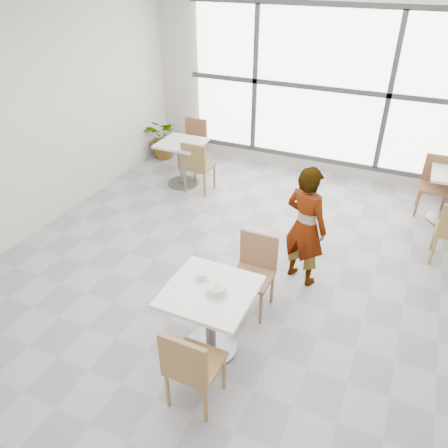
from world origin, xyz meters
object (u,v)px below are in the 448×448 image
at_px(main_table, 210,309).
at_px(chair_near, 190,365).
at_px(oatmeal_bowl, 217,290).
at_px(person, 305,226).
at_px(bg_chair_left_near, 197,164).
at_px(plant_left, 164,138).
at_px(bg_chair_left_far, 194,140).
at_px(chair_far, 255,267).
at_px(bg_chair_right_far, 436,181).
at_px(bg_table_left, 182,157).
at_px(coffee_cup, 201,277).

relative_size(main_table, chair_near, 0.92).
bearing_deg(oatmeal_bowl, person, 73.95).
bearing_deg(chair_near, main_table, -78.42).
relative_size(person, bg_chair_left_near, 1.69).
relative_size(person, plant_left, 1.90).
height_order(oatmeal_bowl, bg_chair_left_far, bg_chair_left_far).
bearing_deg(chair_far, bg_chair_right_far, 60.86).
height_order(bg_chair_left_near, bg_chair_right_far, same).
bearing_deg(bg_chair_right_far, main_table, -115.67).
bearing_deg(person, main_table, 92.45).
bearing_deg(main_table, oatmeal_bowl, -12.43).
height_order(main_table, oatmeal_bowl, oatmeal_bowl).
height_order(bg_chair_left_far, bg_chair_right_far, same).
relative_size(bg_chair_right_far, plant_left, 1.13).
xyz_separation_m(main_table, bg_table_left, (-2.03, 3.09, -0.04)).
height_order(person, plant_left, person).
relative_size(main_table, oatmeal_bowl, 3.81).
relative_size(coffee_cup, person, 0.11).
xyz_separation_m(person, bg_chair_left_near, (-2.15, 1.47, -0.23)).
bearing_deg(bg_chair_left_far, bg_chair_left_near, -59.41).
xyz_separation_m(coffee_cup, plant_left, (-2.74, 3.84, -0.39)).
height_order(chair_near, chair_far, same).
height_order(chair_far, person, person).
bearing_deg(bg_chair_right_far, bg_chair_left_near, -165.48).
bearing_deg(main_table, bg_chair_left_far, 119.87).
height_order(oatmeal_bowl, plant_left, oatmeal_bowl).
distance_m(bg_table_left, bg_chair_right_far, 3.93).
relative_size(person, bg_table_left, 1.96).
height_order(main_table, bg_table_left, same).
bearing_deg(oatmeal_bowl, chair_near, -85.05).
height_order(chair_far, bg_table_left, chair_far).
distance_m(bg_table_left, plant_left, 1.21).
relative_size(oatmeal_bowl, coffee_cup, 1.32).
height_order(main_table, coffee_cup, coffee_cup).
xyz_separation_m(oatmeal_bowl, bg_chair_right_far, (1.76, 3.84, -0.29)).
xyz_separation_m(main_table, bg_chair_left_near, (-1.66, 2.91, -0.02)).
bearing_deg(main_table, bg_chair_right_far, 64.33).
xyz_separation_m(chair_far, oatmeal_bowl, (-0.07, -0.80, 0.29)).
relative_size(chair_near, bg_chair_right_far, 1.00).
bearing_deg(chair_near, oatmeal_bowl, -85.05).
bearing_deg(bg_chair_left_near, plant_left, -39.90).
distance_m(bg_chair_right_far, plant_left, 4.72).
height_order(oatmeal_bowl, bg_chair_right_far, bg_chair_right_far).
xyz_separation_m(coffee_cup, bg_chair_left_near, (-1.52, 2.81, -0.28)).
bearing_deg(bg_table_left, chair_far, -46.69).
relative_size(oatmeal_bowl, bg_chair_right_far, 0.24).
bearing_deg(chair_near, person, -99.98).
distance_m(chair_far, bg_chair_left_far, 3.83).
bearing_deg(bg_chair_right_far, coffee_cup, -118.03).
xyz_separation_m(chair_far, bg_chair_left_near, (-1.80, 2.13, 0.00)).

